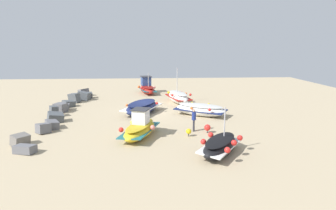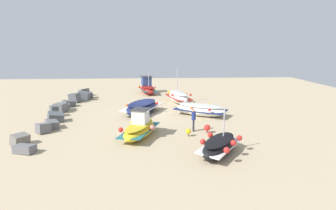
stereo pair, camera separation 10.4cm
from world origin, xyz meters
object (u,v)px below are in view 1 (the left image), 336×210
fishing_boat_4 (178,97)px  mooring_buoy_1 (207,128)px  fishing_boat_2 (147,88)px  mooring_buoy_0 (189,131)px  fishing_boat_0 (142,107)px  fishing_boat_5 (220,146)px  person_walking (194,119)px  fishing_boat_1 (200,110)px  fishing_boat_3 (140,128)px

fishing_boat_4 → mooring_buoy_1: fishing_boat_4 is taller
fishing_boat_2 → mooring_buoy_0: fishing_boat_2 is taller
fishing_boat_0 → fishing_boat_5: bearing=-129.9°
fishing_boat_5 → mooring_buoy_1: 4.27m
mooring_buoy_0 → mooring_buoy_1: size_ratio=0.88×
fishing_boat_4 → person_walking: size_ratio=2.95×
fishing_boat_2 → mooring_buoy_1: bearing=-177.2°
fishing_boat_1 → fishing_boat_2: (12.72, 5.09, 0.19)m
fishing_boat_0 → fishing_boat_5: 11.91m
fishing_boat_3 → fishing_boat_0: bearing=19.1°
fishing_boat_4 → mooring_buoy_1: size_ratio=7.72×
fishing_boat_5 → mooring_buoy_0: size_ratio=7.13×
fishing_boat_2 → fishing_boat_1: bearing=-169.9°
fishing_boat_2 → person_walking: bearing=-179.8°
fishing_boat_1 → fishing_boat_3: 8.12m
fishing_boat_5 → mooring_buoy_0: 3.83m
fishing_boat_5 → mooring_buoy_1: (4.27, -0.09, -0.14)m
person_walking → mooring_buoy_1: 1.24m
fishing_boat_2 → mooring_buoy_1: fishing_boat_2 is taller
fishing_boat_2 → person_walking: 17.99m
fishing_boat_1 → fishing_boat_2: 13.70m
fishing_boat_5 → person_walking: bearing=-134.5°
fishing_boat_4 → fishing_boat_3: bearing=-32.5°
fishing_boat_2 → mooring_buoy_0: (-18.84, -3.16, -0.38)m
fishing_boat_1 → mooring_buoy_0: bearing=-75.4°
mooring_buoy_1 → fishing_boat_0: bearing=37.8°
person_walking → mooring_buoy_0: (-1.25, 0.56, -0.62)m
fishing_boat_1 → fishing_boat_3: (-6.00, 5.46, 0.07)m
fishing_boat_1 → fishing_boat_5: fishing_boat_5 is taller
fishing_boat_3 → person_walking: 4.26m
person_walking → fishing_boat_1: bearing=-92.8°
fishing_boat_5 → person_walking: size_ratio=2.39×
mooring_buoy_0 → mooring_buoy_1: mooring_buoy_1 is taller
person_walking → fishing_boat_3: bearing=28.2°
fishing_boat_4 → fishing_boat_5: (-15.62, -0.99, -0.13)m
fishing_boat_5 → mooring_buoy_1: size_ratio=6.25×
fishing_boat_1 → mooring_buoy_1: size_ratio=7.94×
fishing_boat_0 → fishing_boat_3: size_ratio=1.15×
mooring_buoy_0 → person_walking: bearing=-24.3°
fishing_boat_2 → fishing_boat_3: (-18.72, 0.38, -0.12)m
fishing_boat_0 → mooring_buoy_0: bearing=-128.6°
fishing_boat_0 → mooring_buoy_0: fishing_boat_0 is taller
mooring_buoy_0 → mooring_buoy_1: bearing=-64.5°
mooring_buoy_0 → fishing_boat_2: bearing=9.5°
fishing_boat_5 → fishing_boat_1: bearing=-147.8°
fishing_boat_3 → fishing_boat_5: bearing=-107.5°
fishing_boat_2 → fishing_boat_5: (-22.39, -4.59, -0.20)m
fishing_boat_5 → person_walking: fishing_boat_5 is taller
fishing_boat_1 → mooring_buoy_0: (-6.13, 1.93, -0.19)m
fishing_boat_0 → fishing_boat_1: size_ratio=1.05×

